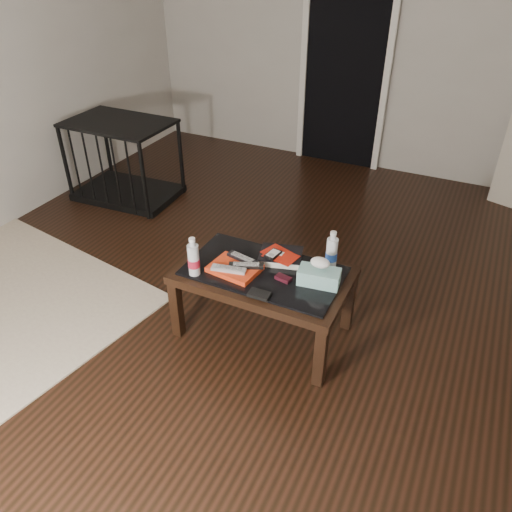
{
  "coord_description": "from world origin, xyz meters",
  "views": [
    {
      "loc": [
        1.02,
        -2.47,
        2.14
      ],
      "look_at": [
        -0.01,
        -0.33,
        0.55
      ],
      "focal_mm": 35.0,
      "sensor_mm": 36.0,
      "label": 1
    }
  ],
  "objects_px": {
    "textbook": "(281,256)",
    "water_bottle_right": "(332,250)",
    "tissue_box": "(319,277)",
    "coffee_table": "(264,279)",
    "water_bottle_left": "(193,256)",
    "pet_crate": "(126,173)"
  },
  "relations": [
    {
      "from": "textbook",
      "to": "water_bottle_right",
      "type": "height_order",
      "value": "water_bottle_right"
    },
    {
      "from": "tissue_box",
      "to": "water_bottle_right",
      "type": "bearing_deg",
      "value": 79.79
    },
    {
      "from": "coffee_table",
      "to": "textbook",
      "type": "height_order",
      "value": "textbook"
    },
    {
      "from": "water_bottle_left",
      "to": "water_bottle_right",
      "type": "relative_size",
      "value": 1.0
    },
    {
      "from": "coffee_table",
      "to": "textbook",
      "type": "distance_m",
      "value": 0.17
    },
    {
      "from": "coffee_table",
      "to": "water_bottle_left",
      "type": "bearing_deg",
      "value": -149.42
    },
    {
      "from": "pet_crate",
      "to": "water_bottle_left",
      "type": "xyz_separation_m",
      "value": [
        1.59,
        -1.34,
        0.35
      ]
    },
    {
      "from": "water_bottle_right",
      "to": "pet_crate",
      "type": "bearing_deg",
      "value": 157.52
    },
    {
      "from": "tissue_box",
      "to": "textbook",
      "type": "bearing_deg",
      "value": 148.16
    },
    {
      "from": "coffee_table",
      "to": "textbook",
      "type": "relative_size",
      "value": 4.0
    },
    {
      "from": "textbook",
      "to": "water_bottle_left",
      "type": "bearing_deg",
      "value": -153.35
    },
    {
      "from": "pet_crate",
      "to": "water_bottle_right",
      "type": "relative_size",
      "value": 3.92
    },
    {
      "from": "pet_crate",
      "to": "tissue_box",
      "type": "distance_m",
      "value": 2.54
    },
    {
      "from": "pet_crate",
      "to": "tissue_box",
      "type": "height_order",
      "value": "pet_crate"
    },
    {
      "from": "textbook",
      "to": "water_bottle_left",
      "type": "relative_size",
      "value": 1.05
    },
    {
      "from": "water_bottle_right",
      "to": "tissue_box",
      "type": "relative_size",
      "value": 1.03
    },
    {
      "from": "pet_crate",
      "to": "water_bottle_right",
      "type": "height_order",
      "value": "pet_crate"
    },
    {
      "from": "coffee_table",
      "to": "water_bottle_left",
      "type": "relative_size",
      "value": 4.2
    },
    {
      "from": "coffee_table",
      "to": "textbook",
      "type": "xyz_separation_m",
      "value": [
        0.04,
        0.14,
        0.09
      ]
    },
    {
      "from": "pet_crate",
      "to": "textbook",
      "type": "distance_m",
      "value": 2.23
    },
    {
      "from": "pet_crate",
      "to": "water_bottle_left",
      "type": "relative_size",
      "value": 3.92
    },
    {
      "from": "tissue_box",
      "to": "pet_crate",
      "type": "bearing_deg",
      "value": 145.59
    }
  ]
}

